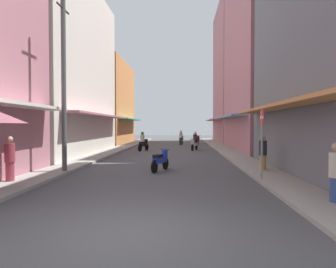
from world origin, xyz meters
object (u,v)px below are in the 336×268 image
at_px(motorbike_blue, 161,160).
at_px(motorbike_red, 198,140).
at_px(pedestrian_far, 10,160).
at_px(street_sign_no_entry, 262,135).
at_px(pedestrian_midway, 263,154).
at_px(motorbike_black, 143,142).
at_px(utility_pole, 64,83).
at_px(motorbike_green, 181,138).
at_px(pedestrian_crossing, 336,175).
at_px(motorbike_silver, 195,142).

distance_m(motorbike_blue, motorbike_red, 20.09).
distance_m(pedestrian_far, street_sign_no_entry, 8.96).
xyz_separation_m(motorbike_blue, pedestrian_midway, (4.50, -0.26, 0.32)).
distance_m(motorbike_black, utility_pole, 12.21).
bearing_deg(street_sign_no_entry, motorbike_green, 98.28).
bearing_deg(motorbike_black, utility_pole, -98.93).
relative_size(motorbike_red, pedestrian_far, 1.07).
height_order(pedestrian_midway, utility_pole, utility_pole).
height_order(motorbike_blue, street_sign_no_entry, street_sign_no_entry).
relative_size(motorbike_blue, pedestrian_midway, 1.05).
bearing_deg(motorbike_black, pedestrian_crossing, -66.72).
bearing_deg(utility_pole, pedestrian_far, -111.26).
bearing_deg(motorbike_red, motorbike_green, -143.54).
xyz_separation_m(motorbike_black, motorbike_red, (4.93, 9.21, -0.20)).
height_order(motorbike_green, street_sign_no_entry, street_sign_no_entry).
bearing_deg(motorbike_silver, motorbike_blue, -99.62).
xyz_separation_m(pedestrian_midway, street_sign_no_entry, (-0.63, -2.26, 0.89)).
bearing_deg(pedestrian_crossing, pedestrian_midway, 93.73).
xyz_separation_m(motorbike_blue, street_sign_no_entry, (3.86, -2.52, 1.21)).
xyz_separation_m(motorbike_green, pedestrian_midway, (3.70, -18.77, 0.12)).
bearing_deg(motorbike_green, motorbike_silver, -80.29).
height_order(motorbike_red, pedestrian_crossing, pedestrian_crossing).
bearing_deg(motorbike_silver, utility_pole, -115.62).
bearing_deg(pedestrian_midway, motorbike_black, 121.56).
height_order(motorbike_red, street_sign_no_entry, street_sign_no_entry).
bearing_deg(motorbike_green, utility_pole, -104.04).
relative_size(motorbike_silver, pedestrian_crossing, 1.08).
bearing_deg(utility_pole, pedestrian_midway, 4.63).
bearing_deg(motorbike_silver, pedestrian_crossing, -80.61).
bearing_deg(pedestrian_far, utility_pole, 68.74).
xyz_separation_m(motorbike_green, motorbike_black, (-3.04, -7.81, 0.00)).
xyz_separation_m(pedestrian_crossing, pedestrian_far, (-9.87, 2.39, 0.03)).
bearing_deg(street_sign_no_entry, motorbike_silver, 97.59).
relative_size(motorbike_green, utility_pole, 0.24).
height_order(motorbike_blue, pedestrian_far, pedestrian_far).
height_order(pedestrian_far, pedestrian_midway, pedestrian_far).
height_order(motorbike_red, utility_pole, utility_pole).
distance_m(motorbike_red, pedestrian_crossing, 25.78).
relative_size(motorbike_silver, pedestrian_midway, 1.06).
xyz_separation_m(motorbike_green, pedestrian_far, (-5.81, -21.90, 0.14)).
height_order(motorbike_blue, motorbike_black, motorbike_black).
relative_size(pedestrian_crossing, pedestrian_far, 0.96).
relative_size(motorbike_blue, motorbike_red, 0.96).
bearing_deg(motorbike_blue, pedestrian_crossing, -49.97).
bearing_deg(motorbike_blue, motorbike_black, 101.80).
height_order(motorbike_green, utility_pole, utility_pole).
distance_m(motorbike_green, pedestrian_midway, 19.13).
relative_size(pedestrian_far, pedestrian_midway, 1.02).
height_order(motorbike_silver, pedestrian_far, pedestrian_far).
distance_m(motorbike_blue, pedestrian_midway, 4.52).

